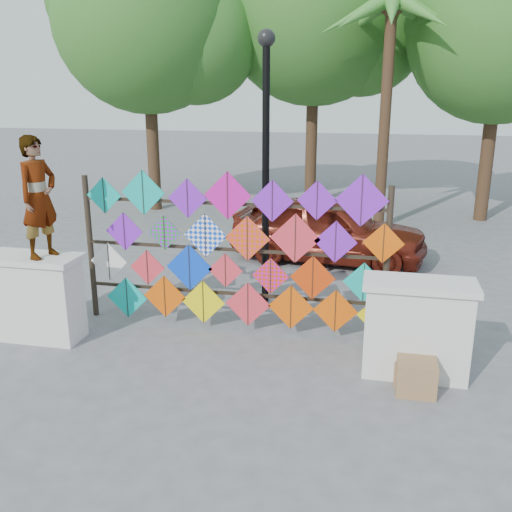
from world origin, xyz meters
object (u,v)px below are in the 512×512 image
Objects in this scene: sedan at (329,229)px; lamppost at (266,145)px; kite_rack at (236,254)px; vendor_woman at (39,197)px.

lamppost is (-0.86, -2.63, 2.00)m from sedan.
lamppost is (0.20, 1.27, 1.48)m from kite_rack.
kite_rack is 2.88× the size of vendor_woman.
kite_rack is at bearing -98.94° from lamppost.
sedan is (3.63, 4.83, -1.44)m from vendor_woman.
vendor_woman is 3.58m from lamppost.
kite_rack is 4.07m from sedan.
lamppost is at bearing -36.78° from vendor_woman.
kite_rack is 1.20× the size of sedan.
kite_rack is at bearing 171.20° from sedan.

